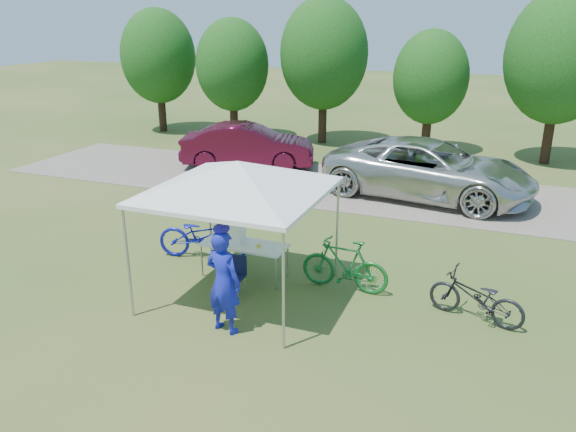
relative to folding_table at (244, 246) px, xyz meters
name	(u,v)px	position (x,y,z in m)	size (l,w,h in m)	color
ground	(242,294)	(0.29, -0.77, -0.70)	(100.00, 100.00, 0.00)	#2D5119
gravel_strip	(349,187)	(0.29, 7.23, -0.69)	(24.00, 5.00, 0.02)	gray
canopy	(238,165)	(0.29, -0.77, 1.95)	(4.53, 4.53, 3.00)	#A5A5AA
treeline	(386,62)	(0.00, 13.28, 2.84)	(24.89, 4.28, 6.30)	#382314
folding_table	(244,246)	(0.00, 0.00, 0.00)	(1.80, 0.75, 0.74)	white
folding_chair	(235,272)	(0.16, -0.79, -0.23)	(0.43, 0.44, 0.80)	black
cooler	(233,234)	(-0.26, 0.00, 0.22)	(0.49, 0.33, 0.36)	white
ice_cream_cup	(259,246)	(0.35, -0.05, 0.08)	(0.09, 0.09, 0.07)	yellow
cyclist	(224,282)	(0.62, -2.10, 0.24)	(0.69, 0.45, 1.88)	#171FBA
bike_blue	(203,236)	(-1.29, 0.54, -0.15)	(0.73, 2.08, 1.09)	#11169C
bike_green	(345,265)	(2.13, 0.19, -0.16)	(0.51, 1.80, 1.08)	#186E2D
bike_dark	(476,297)	(4.67, -0.14, -0.24)	(0.61, 1.74, 0.91)	black
minivan	(429,169)	(2.78, 7.08, 0.19)	(2.88, 6.24, 1.73)	silver
sedan	(248,146)	(-3.88, 8.41, 0.11)	(1.67, 4.78, 1.57)	#4B0C21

